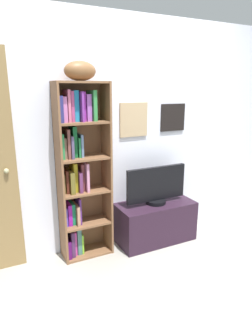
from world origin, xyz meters
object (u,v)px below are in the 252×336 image
object	(u,v)px
tv_stand	(155,222)
television	(156,186)
football	(80,71)
bookshelf	(78,170)

from	to	relation	value
tv_stand	television	bearing A→B (deg)	90.00
football	television	distance (m)	1.41
bookshelf	tv_stand	bearing A→B (deg)	-7.39
football	television	bearing A→B (deg)	-5.62
bookshelf	television	xyz separation A→B (m)	(0.83, -0.11, -0.26)
football	television	world-z (taller)	football
bookshelf	tv_stand	distance (m)	1.08
tv_stand	television	size ratio (longest dim) A/B	1.23
bookshelf	television	distance (m)	0.87
television	football	bearing A→B (deg)	174.38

